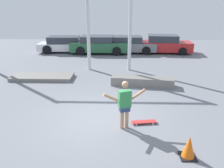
{
  "coord_description": "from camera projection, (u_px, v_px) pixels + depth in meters",
  "views": [
    {
      "loc": [
        0.56,
        -6.75,
        3.76
      ],
      "look_at": [
        0.31,
        1.53,
        0.72
      ],
      "focal_mm": 35.0,
      "sensor_mm": 36.0,
      "label": 1
    }
  ],
  "objects": [
    {
      "name": "canopy_support_left",
      "position": [
        31.0,
        8.0,
        12.2
      ],
      "size": [
        6.51,
        0.2,
        5.68
      ],
      "color": "silver",
      "rests_on": "ground_plane"
    },
    {
      "name": "manual_pad",
      "position": [
        43.0,
        77.0,
        11.67
      ],
      "size": [
        3.22,
        1.26,
        0.19
      ],
      "primitive_type": "cube",
      "rotation": [
        0.0,
        0.0,
        0.01
      ],
      "color": "slate",
      "rests_on": "ground_plane"
    },
    {
      "name": "parked_car_green",
      "position": [
        99.0,
        45.0,
        17.57
      ],
      "size": [
        4.55,
        2.06,
        1.38
      ],
      "rotation": [
        0.0,
        0.0,
        -0.01
      ],
      "color": "#28603D",
      "rests_on": "ground_plane"
    },
    {
      "name": "skateboarder",
      "position": [
        125.0,
        103.0,
        6.74
      ],
      "size": [
        1.33,
        0.53,
        1.59
      ],
      "rotation": [
        0.0,
        0.0,
        0.33
      ],
      "color": "tan",
      "rests_on": "ground_plane"
    },
    {
      "name": "traffic_cone",
      "position": [
        189.0,
        147.0,
        5.6
      ],
      "size": [
        0.42,
        0.42,
        0.62
      ],
      "color": "black",
      "rests_on": "ground_plane"
    },
    {
      "name": "ground_plane",
      "position": [
        102.0,
        118.0,
        7.64
      ],
      "size": [
        36.0,
        36.0,
        0.0
      ],
      "primitive_type": "plane",
      "color": "slate"
    },
    {
      "name": "parked_car_grey",
      "position": [
        129.0,
        45.0,
        17.77
      ],
      "size": [
        4.31,
        1.97,
        1.33
      ],
      "rotation": [
        0.0,
        0.0,
        -0.02
      ],
      "color": "slate",
      "rests_on": "ground_plane"
    },
    {
      "name": "skateboard",
      "position": [
        144.0,
        122.0,
        7.28
      ],
      "size": [
        0.85,
        0.33,
        0.08
      ],
      "rotation": [
        0.0,
        0.0,
        0.14
      ],
      "color": "red",
      "rests_on": "ground_plane"
    },
    {
      "name": "canopy_support_right",
      "position": [
        188.0,
        8.0,
        11.96
      ],
      "size": [
        6.51,
        0.2,
        5.68
      ],
      "color": "silver",
      "rests_on": "ground_plane"
    },
    {
      "name": "grind_box",
      "position": [
        142.0,
        81.0,
        10.65
      ],
      "size": [
        3.06,
        1.03,
        0.42
      ],
      "primitive_type": "cube",
      "rotation": [
        0.0,
        0.0,
        -0.13
      ],
      "color": "slate",
      "rests_on": "ground_plane"
    },
    {
      "name": "parked_car_red",
      "position": [
        164.0,
        44.0,
        17.71
      ],
      "size": [
        4.39,
        2.21,
        1.43
      ],
      "rotation": [
        0.0,
        0.0,
        -0.09
      ],
      "color": "red",
      "rests_on": "ground_plane"
    },
    {
      "name": "parked_car_white",
      "position": [
        66.0,
        44.0,
        17.98
      ],
      "size": [
        4.61,
        2.02,
        1.29
      ],
      "rotation": [
        0.0,
        0.0,
        0.05
      ],
      "color": "white",
      "rests_on": "ground_plane"
    }
  ]
}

